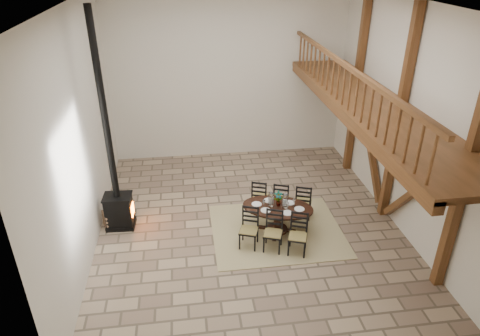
{
  "coord_description": "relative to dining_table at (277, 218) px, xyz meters",
  "views": [
    {
      "loc": [
        -1.37,
        -8.39,
        5.94
      ],
      "look_at": [
        -0.15,
        0.4,
        1.32
      ],
      "focal_mm": 32.0,
      "sensor_mm": 36.0,
      "label": 1
    }
  ],
  "objects": [
    {
      "name": "dining_table",
      "position": [
        0.0,
        0.0,
        0.0
      ],
      "size": [
        1.98,
        2.18,
        1.04
      ],
      "rotation": [
        0.0,
        0.0,
        -0.35
      ],
      "color": "black",
      "rests_on": "ground"
    },
    {
      "name": "room_shell",
      "position": [
        0.58,
        0.37,
        2.65
      ],
      "size": [
        7.02,
        8.02,
        5.01
      ],
      "color": "silver",
      "rests_on": "ground"
    },
    {
      "name": "rug",
      "position": [
        -0.0,
        -0.0,
        -0.35
      ],
      "size": [
        3.0,
        2.5,
        0.02
      ],
      "primitive_type": "cube",
      "color": "tan",
      "rests_on": "ground"
    },
    {
      "name": "log_stack",
      "position": [
        -3.86,
        0.71,
        -0.16
      ],
      "size": [
        0.43,
        0.49,
        0.41
      ],
      "rotation": [
        0.0,
        0.0,
        0.4
      ],
      "color": "#A47C5B",
      "rests_on": "ground"
    },
    {
      "name": "log_basket",
      "position": [
        -3.72,
        0.97,
        -0.19
      ],
      "size": [
        0.47,
        0.47,
        0.39
      ],
      "rotation": [
        0.0,
        0.0,
        0.09
      ],
      "color": "brown",
      "rests_on": "ground"
    },
    {
      "name": "wood_stove",
      "position": [
        -3.63,
        0.69,
        0.76
      ],
      "size": [
        0.68,
        0.54,
        5.0
      ],
      "rotation": [
        0.0,
        0.0,
        -0.06
      ],
      "color": "black",
      "rests_on": "ground"
    },
    {
      "name": "ground",
      "position": [
        -0.61,
        0.37,
        -0.36
      ],
      "size": [
        8.0,
        8.0,
        0.0
      ],
      "primitive_type": "plane",
      "color": "tan",
      "rests_on": "ground"
    }
  ]
}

